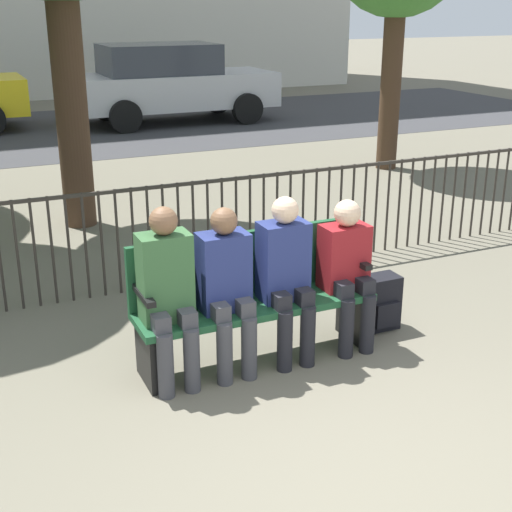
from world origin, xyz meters
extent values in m
plane|color=#605B4C|center=(0.00, 0.00, 0.00)|extent=(80.00, 80.00, 0.00)
cube|color=#194728|center=(0.00, 1.74, 0.42)|extent=(1.73, 0.45, 0.05)
cube|color=#194728|center=(0.00, 1.93, 0.69)|extent=(1.73, 0.05, 0.47)
cube|color=black|center=(-0.81, 1.74, 0.20)|extent=(0.06, 0.38, 0.40)
cube|color=black|center=(0.81, 1.74, 0.20)|extent=(0.06, 0.38, 0.40)
cube|color=black|center=(-0.81, 1.74, 0.65)|extent=(0.06, 0.38, 0.04)
cube|color=black|center=(0.81, 1.74, 0.65)|extent=(0.06, 0.38, 0.04)
cylinder|color=#3D3D42|center=(-0.75, 1.51, 0.23)|extent=(0.11, 0.11, 0.45)
cylinder|color=#3D3D42|center=(-0.57, 1.51, 0.23)|extent=(0.11, 0.11, 0.45)
cube|color=#3D3D42|center=(-0.75, 1.61, 0.50)|extent=(0.11, 0.20, 0.12)
cube|color=#3D3D42|center=(-0.57, 1.61, 0.50)|extent=(0.11, 0.20, 0.12)
cube|color=#335B33|center=(-0.66, 1.74, 0.75)|extent=(0.34, 0.22, 0.60)
sphere|color=brown|center=(-0.66, 1.72, 1.14)|extent=(0.19, 0.19, 0.19)
cylinder|color=#3D3D42|center=(-0.33, 1.51, 0.23)|extent=(0.11, 0.11, 0.45)
cylinder|color=#3D3D42|center=(-0.15, 1.51, 0.23)|extent=(0.11, 0.11, 0.45)
cube|color=#3D3D42|center=(-0.33, 1.61, 0.50)|extent=(0.11, 0.20, 0.12)
cube|color=#3D3D42|center=(-0.15, 1.61, 0.50)|extent=(0.11, 0.20, 0.12)
cube|color=navy|center=(-0.24, 1.74, 0.72)|extent=(0.34, 0.22, 0.55)
sphere|color=brown|center=(-0.24, 1.72, 1.09)|extent=(0.18, 0.18, 0.18)
cylinder|color=black|center=(0.12, 1.51, 0.23)|extent=(0.11, 0.11, 0.45)
cylinder|color=black|center=(0.30, 1.51, 0.23)|extent=(0.11, 0.11, 0.45)
cube|color=black|center=(0.12, 1.61, 0.50)|extent=(0.11, 0.20, 0.12)
cube|color=black|center=(0.30, 1.61, 0.50)|extent=(0.11, 0.20, 0.12)
cube|color=navy|center=(0.21, 1.74, 0.73)|extent=(0.34, 0.22, 0.57)
sphere|color=beige|center=(0.21, 1.72, 1.11)|extent=(0.19, 0.19, 0.19)
cylinder|color=black|center=(0.62, 1.51, 0.23)|extent=(0.11, 0.11, 0.45)
cylinder|color=black|center=(0.80, 1.51, 0.23)|extent=(0.11, 0.11, 0.45)
cube|color=black|center=(0.62, 1.61, 0.50)|extent=(0.11, 0.20, 0.12)
cube|color=black|center=(0.80, 1.61, 0.50)|extent=(0.11, 0.20, 0.12)
cube|color=maroon|center=(0.71, 1.74, 0.69)|extent=(0.34, 0.22, 0.48)
sphere|color=beige|center=(0.71, 1.72, 1.03)|extent=(0.19, 0.19, 0.19)
cube|color=black|center=(1.11, 1.83, 0.22)|extent=(0.29, 0.20, 0.44)
cube|color=black|center=(1.11, 1.71, 0.15)|extent=(0.20, 0.04, 0.20)
cylinder|color=#2D2823|center=(-1.56, 3.38, 0.47)|extent=(0.02, 0.02, 0.95)
cylinder|color=#2D2823|center=(-1.42, 3.38, 0.47)|extent=(0.02, 0.02, 0.95)
cylinder|color=#2D2823|center=(-1.28, 3.38, 0.47)|extent=(0.02, 0.02, 0.95)
cylinder|color=#2D2823|center=(-1.14, 3.38, 0.47)|extent=(0.02, 0.02, 0.95)
cylinder|color=#2D2823|center=(-1.00, 3.38, 0.47)|extent=(0.02, 0.02, 0.95)
cylinder|color=#2D2823|center=(-0.86, 3.38, 0.47)|extent=(0.02, 0.02, 0.95)
cylinder|color=#2D2823|center=(-0.72, 3.38, 0.47)|extent=(0.02, 0.02, 0.95)
cylinder|color=#2D2823|center=(-0.58, 3.38, 0.47)|extent=(0.02, 0.02, 0.95)
cylinder|color=#2D2823|center=(-0.44, 3.38, 0.47)|extent=(0.02, 0.02, 0.95)
cylinder|color=#2D2823|center=(-0.30, 3.38, 0.47)|extent=(0.02, 0.02, 0.95)
cylinder|color=#2D2823|center=(-0.16, 3.38, 0.47)|extent=(0.02, 0.02, 0.95)
cylinder|color=#2D2823|center=(-0.02, 3.38, 0.47)|extent=(0.02, 0.02, 0.95)
cylinder|color=#2D2823|center=(0.12, 3.38, 0.47)|extent=(0.02, 0.02, 0.95)
cylinder|color=#2D2823|center=(0.26, 3.38, 0.47)|extent=(0.02, 0.02, 0.95)
cylinder|color=#2D2823|center=(0.40, 3.38, 0.47)|extent=(0.02, 0.02, 0.95)
cylinder|color=#2D2823|center=(0.54, 3.38, 0.47)|extent=(0.02, 0.02, 0.95)
cylinder|color=#2D2823|center=(0.68, 3.38, 0.47)|extent=(0.02, 0.02, 0.95)
cylinder|color=#2D2823|center=(0.82, 3.38, 0.47)|extent=(0.02, 0.02, 0.95)
cylinder|color=#2D2823|center=(0.96, 3.38, 0.47)|extent=(0.02, 0.02, 0.95)
cylinder|color=#2D2823|center=(1.10, 3.38, 0.47)|extent=(0.02, 0.02, 0.95)
cylinder|color=#2D2823|center=(1.24, 3.38, 0.47)|extent=(0.02, 0.02, 0.95)
cylinder|color=#2D2823|center=(1.38, 3.38, 0.47)|extent=(0.02, 0.02, 0.95)
cylinder|color=#2D2823|center=(1.52, 3.38, 0.47)|extent=(0.02, 0.02, 0.95)
cylinder|color=#2D2823|center=(1.66, 3.38, 0.47)|extent=(0.02, 0.02, 0.95)
cylinder|color=#2D2823|center=(1.80, 3.38, 0.47)|extent=(0.02, 0.02, 0.95)
cylinder|color=#2D2823|center=(1.94, 3.38, 0.47)|extent=(0.02, 0.02, 0.95)
cylinder|color=#2D2823|center=(2.08, 3.38, 0.47)|extent=(0.02, 0.02, 0.95)
cylinder|color=#2D2823|center=(2.22, 3.38, 0.47)|extent=(0.02, 0.02, 0.95)
cylinder|color=#2D2823|center=(2.36, 3.38, 0.47)|extent=(0.02, 0.02, 0.95)
cylinder|color=#2D2823|center=(2.50, 3.38, 0.47)|extent=(0.02, 0.02, 0.95)
cylinder|color=#2D2823|center=(2.64, 3.38, 0.47)|extent=(0.02, 0.02, 0.95)
cylinder|color=#2D2823|center=(2.78, 3.38, 0.47)|extent=(0.02, 0.02, 0.95)
cylinder|color=#2D2823|center=(2.92, 3.38, 0.47)|extent=(0.02, 0.02, 0.95)
cylinder|color=#2D2823|center=(3.06, 3.38, 0.47)|extent=(0.02, 0.02, 0.95)
cylinder|color=#2D2823|center=(3.20, 3.38, 0.47)|extent=(0.02, 0.02, 0.95)
cylinder|color=#2D2823|center=(3.34, 3.38, 0.47)|extent=(0.02, 0.02, 0.95)
cylinder|color=#2D2823|center=(3.48, 3.38, 0.47)|extent=(0.02, 0.02, 0.95)
cylinder|color=#2D2823|center=(3.62, 3.38, 0.47)|extent=(0.02, 0.02, 0.95)
cylinder|color=#2D2823|center=(3.76, 3.38, 0.47)|extent=(0.02, 0.02, 0.95)
cube|color=#2D2823|center=(0.00, 3.38, 0.93)|extent=(9.00, 0.03, 0.03)
cylinder|color=#422D1E|center=(-0.49, 5.61, 1.50)|extent=(0.36, 0.36, 3.00)
cylinder|color=#422D1E|center=(4.43, 6.63, 1.33)|extent=(0.31, 0.31, 2.66)
cube|color=#333335|center=(0.00, 12.00, 0.00)|extent=(24.00, 6.00, 0.01)
cube|color=#B7B7BC|center=(2.83, 12.19, 0.67)|extent=(4.20, 1.70, 0.70)
cube|color=#2D333D|center=(2.52, 12.19, 1.32)|extent=(2.31, 1.56, 0.60)
cylinder|color=black|center=(4.13, 11.32, 0.32)|extent=(0.64, 0.20, 0.64)
cylinder|color=black|center=(4.13, 13.06, 0.32)|extent=(0.64, 0.20, 0.64)
cylinder|color=black|center=(1.53, 11.32, 0.32)|extent=(0.64, 0.20, 0.64)
cylinder|color=black|center=(1.53, 13.06, 0.32)|extent=(0.64, 0.20, 0.64)
camera|label=1|loc=(-1.90, -2.47, 2.46)|focal=50.00mm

